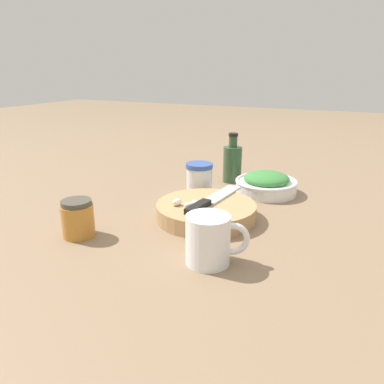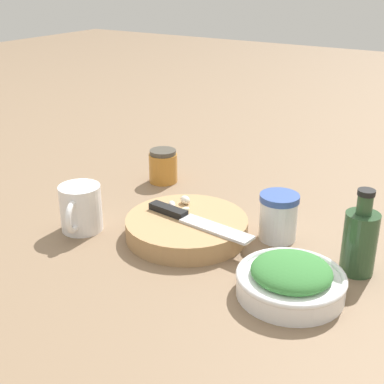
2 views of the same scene
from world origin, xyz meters
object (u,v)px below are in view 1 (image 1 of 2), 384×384
(chef_knife, at_px, (211,200))
(spice_jar, at_px, (199,179))
(herb_bowl, at_px, (266,184))
(cutting_board, at_px, (206,211))
(coffee_mug, at_px, (210,240))
(honey_jar, at_px, (78,219))
(garlic_cloves, at_px, (188,204))
(oil_bottle, at_px, (232,163))

(chef_knife, relative_size, spice_jar, 2.57)
(herb_bowl, bearing_deg, cutting_board, 162.20)
(coffee_mug, bearing_deg, spice_jar, 27.04)
(herb_bowl, xyz_separation_m, coffee_mug, (-0.43, -0.01, 0.02))
(honey_jar, bearing_deg, garlic_cloves, -47.39)
(garlic_cloves, distance_m, spice_jar, 0.19)
(chef_knife, bearing_deg, spice_jar, 130.45)
(coffee_mug, bearing_deg, chef_knife, 21.92)
(cutting_board, relative_size, spice_jar, 2.59)
(cutting_board, distance_m, oil_bottle, 0.31)
(herb_bowl, xyz_separation_m, oil_bottle, (0.07, 0.12, 0.03))
(cutting_board, relative_size, herb_bowl, 1.35)
(cutting_board, bearing_deg, chef_knife, -19.48)
(herb_bowl, distance_m, coffee_mug, 0.43)
(chef_knife, height_order, oil_bottle, oil_bottle)
(chef_knife, distance_m, coffee_mug, 0.22)
(chef_knife, height_order, herb_bowl, herb_bowl)
(garlic_cloves, xyz_separation_m, coffee_mug, (-0.15, -0.11, 0.00))
(garlic_cloves, xyz_separation_m, honey_jar, (-0.16, 0.17, -0.01))
(honey_jar, bearing_deg, spice_jar, -19.02)
(oil_bottle, bearing_deg, chef_knife, -170.06)
(garlic_cloves, distance_m, coffee_mug, 0.19)
(spice_jar, height_order, honey_jar, spice_jar)
(chef_knife, height_order, coffee_mug, coffee_mug)
(garlic_cloves, bearing_deg, cutting_board, -37.53)
(herb_bowl, xyz_separation_m, spice_jar, (-0.09, 0.16, 0.02))
(herb_bowl, height_order, oil_bottle, oil_bottle)
(honey_jar, distance_m, oil_bottle, 0.53)
(chef_knife, distance_m, herb_bowl, 0.24)
(herb_bowl, bearing_deg, chef_knife, 162.31)
(garlic_cloves, bearing_deg, spice_jar, 16.93)
(chef_knife, height_order, spice_jar, spice_jar)
(spice_jar, distance_m, honey_jar, 0.36)
(spice_jar, xyz_separation_m, coffee_mug, (-0.33, -0.17, 0.00))
(coffee_mug, bearing_deg, honey_jar, 92.26)
(cutting_board, bearing_deg, honey_jar, 134.20)
(chef_knife, bearing_deg, coffee_mug, -61.63)
(chef_knife, xyz_separation_m, coffee_mug, (-0.20, -0.08, 0.00))
(cutting_board, height_order, chef_knife, chef_knife)
(garlic_cloves, height_order, honey_jar, honey_jar)
(coffee_mug, height_order, honey_jar, coffee_mug)
(garlic_cloves, relative_size, spice_jar, 0.81)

